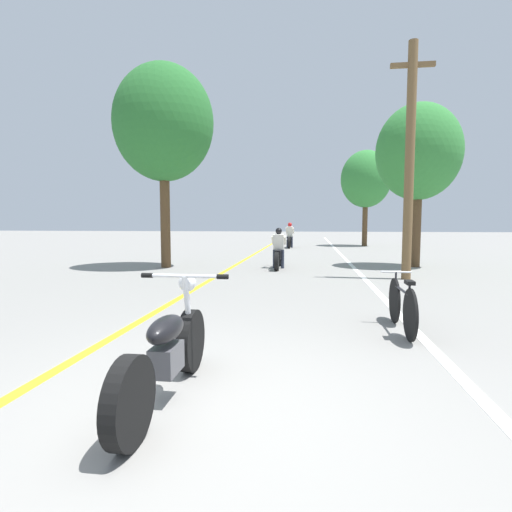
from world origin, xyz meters
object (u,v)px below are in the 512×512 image
Objects in this scene: roadside_tree_right_near at (419,153)px; motorcycle_rider_far at (290,238)px; utility_pole at (410,159)px; roadside_tree_right_far at (366,179)px; motorcycle_rider_lead at (279,253)px; roadside_tree_left at (163,124)px; bicycle_parked at (402,305)px; motorcycle_foreground at (168,352)px.

roadside_tree_right_near is 2.53× the size of motorcycle_rider_far.
utility_pole is 14.99m from roadside_tree_right_far.
roadside_tree_right_far reaches higher than motorcycle_rider_lead.
utility_pole is at bearing -30.55° from motorcycle_rider_lead.
motorcycle_rider_far is (-0.14, 10.50, 0.05)m from motorcycle_rider_lead.
motorcycle_rider_far is at bearing 71.50° from roadside_tree_left.
bicycle_parked is at bearing -103.60° from utility_pole.
bicycle_parked is (-2.18, -20.19, -3.80)m from roadside_tree_right_far.
bicycle_parked is (2.28, -7.36, -0.14)m from motorcycle_rider_lead.
utility_pole is at bearing -73.67° from motorcycle_rider_far.
roadside_tree_right_far is (0.91, 14.93, 1.03)m from utility_pole.
roadside_tree_left reaches higher than bicycle_parked.
roadside_tree_right_far is 0.90× the size of roadside_tree_left.
utility_pole reaches higher than roadside_tree_right_far.
motorcycle_rider_lead is (-3.55, 2.10, -2.63)m from utility_pole.
motorcycle_rider_lead is (-4.46, -12.84, -3.66)m from roadside_tree_right_far.
utility_pole is 13.38m from motorcycle_rider_far.
roadside_tree_left is 4.06× the size of bicycle_parked.
roadside_tree_right_far is at bearing 26.88° from motorcycle_rider_far.
roadside_tree_right_far is at bearing 78.41° from motorcycle_foreground.
roadside_tree_right_far is at bearing 57.95° from roadside_tree_left.
utility_pole is 9.03m from motorcycle_foreground.
roadside_tree_right_near reaches higher than bicycle_parked.
roadside_tree_right_far is at bearing 90.40° from roadside_tree_right_near.
bicycle_parked is at bearing -96.17° from roadside_tree_right_far.
motorcycle_foreground is at bearing -101.59° from roadside_tree_right_far.
utility_pole is 1.02× the size of roadside_tree_right_far.
bicycle_parked is (-2.27, -8.34, -3.43)m from roadside_tree_right_near.
motorcycle_rider_far is at bearing 106.33° from utility_pole.
bicycle_parked is at bearing -49.63° from roadside_tree_left.
motorcycle_rider_lead reaches higher than motorcycle_foreground.
bicycle_parked is at bearing 45.22° from motorcycle_foreground.
bicycle_parked is (6.02, -7.09, -4.33)m from roadside_tree_left.
motorcycle_rider_lead is at bearing -89.22° from motorcycle_rider_far.
roadside_tree_right_far reaches higher than motorcycle_rider_far.
roadside_tree_right_near is at bearing 72.07° from utility_pole.
roadside_tree_left is at bearing 130.37° from bicycle_parked.
utility_pole is 1.13× the size of roadside_tree_right_near.
roadside_tree_left reaches higher than roadside_tree_right_near.
roadside_tree_left is (-7.30, 1.82, 1.56)m from utility_pole.
roadside_tree_left is at bearing -175.83° from motorcycle_rider_lead.
roadside_tree_right_far is 2.93× the size of motorcycle_foreground.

